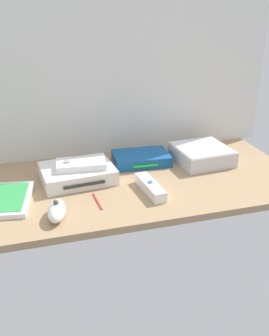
{
  "coord_description": "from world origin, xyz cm",
  "views": [
    {
      "loc": [
        -29.4,
        -101.62,
        51.59
      ],
      "look_at": [
        0.0,
        0.0,
        4.0
      ],
      "focal_mm": 41.74,
      "sensor_mm": 36.0,
      "label": 1
    }
  ],
  "objects_px": {
    "game_console": "(78,173)",
    "network_router": "(141,158)",
    "remote_wand": "(150,187)",
    "remote_classic_pad": "(81,164)",
    "remote_nunchuk": "(57,211)",
    "mini_computer": "(202,154)",
    "game_case": "(5,200)",
    "stylus_pen": "(97,201)"
  },
  "relations": [
    {
      "from": "remote_nunchuk",
      "to": "remote_classic_pad",
      "type": "xyz_separation_m",
      "value": [
        0.09,
        0.19,
        0.03
      ]
    },
    {
      "from": "mini_computer",
      "to": "remote_classic_pad",
      "type": "xyz_separation_m",
      "value": [
        -0.41,
        -0.03,
        0.03
      ]
    },
    {
      "from": "mini_computer",
      "to": "stylus_pen",
      "type": "distance_m",
      "value": 0.43
    },
    {
      "from": "mini_computer",
      "to": "network_router",
      "type": "xyz_separation_m",
      "value": [
        -0.2,
        0.05,
        -0.01
      ]
    },
    {
      "from": "remote_nunchuk",
      "to": "stylus_pen",
      "type": "bearing_deg",
      "value": 35.88
    },
    {
      "from": "network_router",
      "to": "remote_classic_pad",
      "type": "distance_m",
      "value": 0.23
    },
    {
      "from": "mini_computer",
      "to": "remote_classic_pad",
      "type": "bearing_deg",
      "value": -175.41
    },
    {
      "from": "game_console",
      "to": "stylus_pen",
      "type": "distance_m",
      "value": 0.15
    },
    {
      "from": "remote_wand",
      "to": "remote_classic_pad",
      "type": "height_order",
      "value": "remote_classic_pad"
    },
    {
      "from": "game_case",
      "to": "remote_classic_pad",
      "type": "distance_m",
      "value": 0.24
    },
    {
      "from": "network_router",
      "to": "remote_classic_pad",
      "type": "relative_size",
      "value": 1.23
    },
    {
      "from": "game_console",
      "to": "mini_computer",
      "type": "height_order",
      "value": "mini_computer"
    },
    {
      "from": "network_router",
      "to": "stylus_pen",
      "type": "relative_size",
      "value": 2.07
    },
    {
      "from": "stylus_pen",
      "to": "mini_computer",
      "type": "bearing_deg",
      "value": 24.2
    },
    {
      "from": "remote_classic_pad",
      "to": "network_router",
      "type": "bearing_deg",
      "value": 25.86
    },
    {
      "from": "mini_computer",
      "to": "game_case",
      "type": "height_order",
      "value": "mini_computer"
    },
    {
      "from": "network_router",
      "to": "game_console",
      "type": "bearing_deg",
      "value": -159.31
    },
    {
      "from": "game_console",
      "to": "stylus_pen",
      "type": "relative_size",
      "value": 2.48
    },
    {
      "from": "game_console",
      "to": "remote_classic_pad",
      "type": "bearing_deg",
      "value": -42.16
    },
    {
      "from": "mini_computer",
      "to": "remote_nunchuk",
      "type": "distance_m",
      "value": 0.55
    },
    {
      "from": "remote_wand",
      "to": "remote_classic_pad",
      "type": "bearing_deg",
      "value": 139.06
    },
    {
      "from": "game_console",
      "to": "stylus_pen",
      "type": "xyz_separation_m",
      "value": [
        0.03,
        -0.15,
        -0.02
      ]
    },
    {
      "from": "game_case",
      "to": "remote_wand",
      "type": "xyz_separation_m",
      "value": [
        0.4,
        -0.05,
        0.01
      ]
    },
    {
      "from": "remote_wand",
      "to": "stylus_pen",
      "type": "bearing_deg",
      "value": -179.47
    },
    {
      "from": "game_case",
      "to": "remote_classic_pad",
      "type": "bearing_deg",
      "value": 27.53
    },
    {
      "from": "game_console",
      "to": "remote_wand",
      "type": "distance_m",
      "value": 0.23
    },
    {
      "from": "game_console",
      "to": "network_router",
      "type": "relative_size",
      "value": 1.2
    },
    {
      "from": "remote_wand",
      "to": "remote_nunchuk",
      "type": "relative_size",
      "value": 1.41
    },
    {
      "from": "stylus_pen",
      "to": "game_case",
      "type": "bearing_deg",
      "value": 164.0
    },
    {
      "from": "game_console",
      "to": "stylus_pen",
      "type": "bearing_deg",
      "value": -83.82
    },
    {
      "from": "game_case",
      "to": "remote_wand",
      "type": "height_order",
      "value": "remote_wand"
    },
    {
      "from": "game_console",
      "to": "network_router",
      "type": "distance_m",
      "value": 0.23
    },
    {
      "from": "game_console",
      "to": "mini_computer",
      "type": "bearing_deg",
      "value": -1.82
    },
    {
      "from": "network_router",
      "to": "remote_wand",
      "type": "relative_size",
      "value": 1.24
    },
    {
      "from": "game_console",
      "to": "remote_nunchuk",
      "type": "distance_m",
      "value": 0.22
    },
    {
      "from": "remote_wand",
      "to": "remote_classic_pad",
      "type": "distance_m",
      "value": 0.22
    },
    {
      "from": "stylus_pen",
      "to": "remote_nunchuk",
      "type": "bearing_deg",
      "value": -155.33
    },
    {
      "from": "stylus_pen",
      "to": "remote_wand",
      "type": "bearing_deg",
      "value": 5.57
    },
    {
      "from": "remote_wand",
      "to": "remote_nunchuk",
      "type": "xyz_separation_m",
      "value": [
        -0.27,
        -0.07,
        0.01
      ]
    },
    {
      "from": "network_router",
      "to": "remote_nunchuk",
      "type": "relative_size",
      "value": 1.75
    },
    {
      "from": "mini_computer",
      "to": "game_console",
      "type": "bearing_deg",
      "value": -176.63
    },
    {
      "from": "network_router",
      "to": "game_case",
      "type": "bearing_deg",
      "value": -157.61
    }
  ]
}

